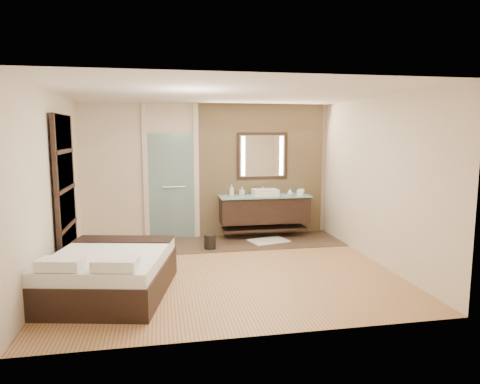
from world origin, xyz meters
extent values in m
plane|color=#905B3C|center=(0.00, 0.00, 0.00)|extent=(5.00, 5.00, 0.00)
cube|color=#3A291F|center=(0.60, 1.60, 0.01)|extent=(3.80, 1.30, 0.01)
cube|color=tan|center=(1.10, 2.21, 1.35)|extent=(2.60, 0.08, 2.70)
cube|color=black|center=(1.10, 1.92, 0.57)|extent=(1.80, 0.50, 0.50)
cube|color=black|center=(1.10, 1.92, 0.18)|extent=(1.71, 0.45, 0.04)
cube|color=#90DCD8|center=(1.10, 1.90, 0.85)|extent=(1.85, 0.55, 0.03)
cube|color=white|center=(1.10, 1.90, 0.93)|extent=(0.50, 0.38, 0.13)
cylinder|color=silver|center=(1.10, 2.09, 0.95)|extent=(0.03, 0.03, 0.18)
cylinder|color=silver|center=(1.10, 2.05, 1.03)|extent=(0.02, 0.10, 0.02)
cube|color=black|center=(1.10, 2.16, 1.65)|extent=(1.06, 0.03, 0.96)
cube|color=white|center=(1.10, 2.15, 1.65)|extent=(0.94, 0.01, 0.84)
cube|color=#FFEABF|center=(0.70, 2.14, 1.65)|extent=(0.07, 0.01, 0.80)
cube|color=#FFEABF|center=(1.50, 2.14, 1.65)|extent=(0.07, 0.01, 0.80)
cube|color=#A8D4D1|center=(-0.75, 2.20, 1.05)|extent=(0.90, 0.05, 2.10)
cylinder|color=silver|center=(-0.70, 2.15, 1.05)|extent=(0.45, 0.03, 0.03)
cube|color=beige|center=(-1.25, 2.21, 1.35)|extent=(0.10, 0.08, 2.70)
cube|color=beige|center=(-0.25, 2.21, 1.35)|extent=(0.10, 0.08, 2.70)
cube|color=black|center=(-2.43, 0.60, 1.20)|extent=(0.06, 1.20, 2.40)
cube|color=beige|center=(-2.41, 0.60, 0.37)|extent=(0.02, 1.06, 0.52)
cube|color=beige|center=(-2.41, 0.60, 0.96)|extent=(0.02, 1.06, 0.52)
cube|color=beige|center=(-2.41, 0.60, 1.54)|extent=(0.02, 1.06, 0.52)
cube|color=beige|center=(-2.41, 0.60, 2.13)|extent=(0.02, 1.06, 0.52)
cube|color=black|center=(-1.65, -0.72, 0.20)|extent=(1.80, 2.07, 0.40)
cube|color=white|center=(-1.65, -0.72, 0.48)|extent=(1.74, 2.02, 0.16)
cube|color=black|center=(-1.51, -0.06, 0.56)|extent=(1.46, 0.69, 0.04)
cube|color=white|center=(-2.11, -1.37, 0.63)|extent=(0.54, 0.37, 0.13)
cube|color=white|center=(-1.49, -1.50, 0.63)|extent=(0.54, 0.37, 0.13)
cube|color=silver|center=(1.09, 1.55, 0.02)|extent=(0.83, 0.68, 0.02)
cylinder|color=black|center=(-0.10, 1.21, 0.14)|extent=(0.22, 0.22, 0.27)
cube|color=white|center=(1.80, 1.80, 0.92)|extent=(0.15, 0.15, 0.10)
imported|color=silver|center=(0.43, 1.93, 0.98)|extent=(0.10, 0.10, 0.23)
imported|color=#B2B2B2|center=(0.65, 2.00, 0.95)|extent=(0.10, 0.10, 0.17)
imported|color=silver|center=(1.59, 1.79, 0.93)|extent=(0.12, 0.12, 0.14)
imported|color=silver|center=(1.89, 1.97, 0.92)|extent=(0.16, 0.16, 0.11)
camera|label=1|loc=(-0.96, -6.38, 2.12)|focal=32.00mm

